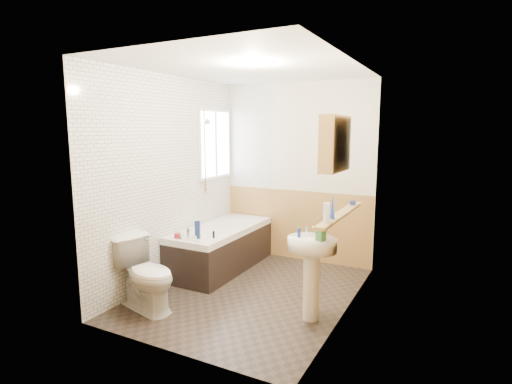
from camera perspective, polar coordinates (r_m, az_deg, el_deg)
floor at (r=4.74m, az=-0.86°, el=-14.12°), size 2.80×2.80×0.00m
ceiling at (r=4.41m, az=-0.94°, el=17.32°), size 2.80×2.80×0.00m
wall_back at (r=5.68m, az=5.85°, el=2.75°), size 2.20×0.02×2.50m
wall_front at (r=3.25m, az=-12.75°, el=-2.05°), size 2.20×0.02×2.50m
wall_left at (r=5.02m, az=-12.14°, el=1.79°), size 0.02×2.80×2.50m
wall_right at (r=4.01m, az=13.24°, el=-0.01°), size 0.02×2.80×2.50m
wainscot_right at (r=4.19m, az=12.57°, el=-10.17°), size 0.01×2.80×1.00m
wainscot_front at (r=3.48m, az=-12.07°, el=-14.20°), size 2.20×0.01×1.00m
wainscot_back at (r=5.78m, az=5.66°, el=-4.68°), size 2.20×0.01×1.00m
tile_cladding_left at (r=5.01m, az=-11.94°, el=1.78°), size 0.01×2.80×2.50m
tile_return_back at (r=5.93m, az=-0.75°, el=7.90°), size 0.75×0.01×1.50m
window at (r=5.73m, az=-5.83°, el=6.82°), size 0.03×0.79×0.99m
bathtub at (r=5.43m, az=-4.97°, el=-7.77°), size 0.70×1.64×0.71m
shower_riser at (r=5.47m, az=-7.25°, el=6.91°), size 0.10×0.08×1.16m
toilet at (r=4.36m, az=-15.46°, el=-11.28°), size 0.84×0.60×0.74m
sink at (r=3.96m, az=7.96°, el=-9.79°), size 0.48×0.39×0.94m
pine_shelf at (r=4.02m, az=12.02°, el=-3.14°), size 0.10×1.34×0.03m
medicine_cabinet at (r=3.77m, az=11.20°, el=6.81°), size 0.15×0.57×0.52m
foam_can at (r=3.56m, az=10.04°, el=-2.95°), size 0.06×0.06×0.18m
green_bottle at (r=3.72m, az=10.88°, el=-1.99°), size 0.06×0.06×0.24m
black_jar at (r=4.47m, az=13.66°, el=-1.52°), size 0.07×0.07×0.04m
soap_bottle at (r=3.79m, az=9.23°, el=-6.33°), size 0.13×0.18×0.08m
clear_bottle at (r=3.87m, az=6.18°, el=-5.80°), size 0.03×0.03×0.09m
blue_gel at (r=4.80m, az=-8.35°, el=-5.36°), size 0.07×0.05×0.21m
cream_jar at (r=4.89m, az=-11.10°, el=-6.13°), size 0.09×0.09×0.05m
orange_bottle at (r=4.80m, az=-6.07°, el=-6.07°), size 0.04×0.04×0.09m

